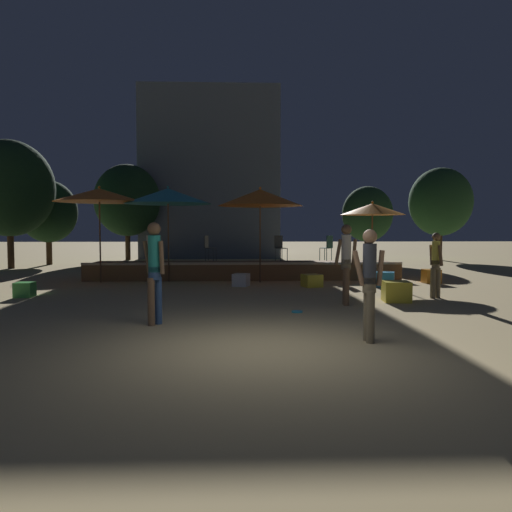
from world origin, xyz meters
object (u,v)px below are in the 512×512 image
Objects in this scene: person_0 at (154,267)px; bistro_chair_1 at (280,246)px; patio_umbrella_2 at (99,195)px; background_tree_4 at (127,200)px; bistro_chair_0 at (328,245)px; patio_umbrella_0 at (168,196)px; person_1 at (346,260)px; bistro_chair_3 at (150,245)px; cube_seat_4 at (431,276)px; frisbee_disc at (297,312)px; background_tree_0 at (9,188)px; background_tree_2 at (367,214)px; person_2 at (436,263)px; cube_seat_5 at (396,291)px; cube_seat_3 at (25,290)px; background_tree_3 at (48,212)px; background_tree_1 at (440,202)px; cube_seat_2 at (241,280)px; cube_seat_0 at (312,281)px; patio_umbrella_3 at (260,198)px; cube_seat_1 at (385,279)px; person_3 at (369,280)px; bistro_chair_2 at (208,245)px; patio_umbrella_1 at (372,209)px.

person_0 reaches higher than bistro_chair_1.
background_tree_4 is at bearing 98.01° from patio_umbrella_2.
bistro_chair_0 is (4.76, 8.48, 0.11)m from person_0.
person_0 is (0.78, -7.58, -1.79)m from patio_umbrella_0.
person_1 is 6.31m from bistro_chair_1.
bistro_chair_1 and bistro_chair_3 have the same top height.
background_tree_4 is (-12.52, 12.39, 3.14)m from cube_seat_4.
bistro_chair_1 is 7.32m from frisbee_disc.
bistro_chair_3 is at bearing -33.40° from background_tree_0.
person_1 is 0.47× the size of background_tree_2.
bistro_chair_0 is at bearing -90.65° from person_2.
bistro_chair_1 is at bearing 13.13° from patio_umbrella_0.
person_1 reaches higher than cube_seat_5.
person_0 is at bearing 15.90° from bistro_chair_0.
person_0 is (4.01, -3.90, 0.88)m from cube_seat_3.
patio_umbrella_0 is 2.22m from patio_umbrella_2.
background_tree_3 is at bearing 112.77° from bistro_chair_1.
person_0 is 2.11× the size of bistro_chair_1.
bistro_chair_3 is 17.61m from background_tree_1.
person_0 is 9.00m from bistro_chair_1.
background_tree_2 is at bearing 23.32° from bistro_chair_1.
background_tree_0 is 1.43× the size of background_tree_2.
cube_seat_3 is at bearing -158.49° from cube_seat_2.
background_tree_3 is (-12.51, 7.20, 1.43)m from bistro_chair_0.
frisbee_disc is at bearing -109.81° from background_tree_2.
person_1 is (0.25, -3.63, 0.86)m from cube_seat_0.
bistro_chair_3 is 8.74m from frisbee_disc.
bistro_chair_3 is 0.16× the size of background_tree_0.
patio_umbrella_3 reaches higher than cube_seat_1.
background_tree_0 is at bearing 38.10° from person_3.
cube_seat_1 is at bearing -99.03° from bistro_chair_2.
background_tree_0 is (-12.14, 14.82, 2.58)m from person_3.
cube_seat_2 is 1.11× the size of cube_seat_4.
cube_seat_1 is at bearing -101.89° from background_tree_2.
patio_umbrella_2 is 2.56m from bistro_chair_3.
cube_seat_0 is 4.73m from frisbee_disc.
background_tree_3 is at bearing 149.77° from patio_umbrella_1.
cube_seat_0 is at bearing -112.88° from background_tree_2.
bistro_chair_1 is (0.76, 1.22, -1.62)m from patio_umbrella_3.
background_tree_3 reaches higher than patio_umbrella_2.
background_tree_0 is (-12.34, 7.42, 3.36)m from cube_seat_0.
person_3 is at bearing -75.67° from cube_seat_2.
background_tree_4 is at bearing 92.26° from bistro_chair_1.
patio_umbrella_3 reaches higher than cube_seat_4.
patio_umbrella_0 is 8.75m from person_2.
person_0 is (-6.03, -5.81, 0.84)m from cube_seat_1.
patio_umbrella_3 reaches higher than patio_umbrella_1.
bistro_chair_3 is 3.89× the size of frisbee_disc.
patio_umbrella_3 is 11.01m from background_tree_2.
background_tree_1 is 5.10m from background_tree_2.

